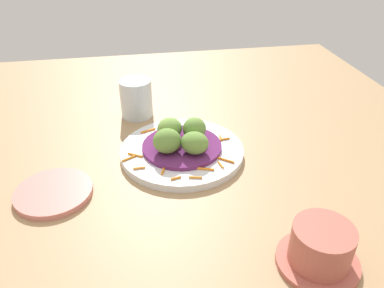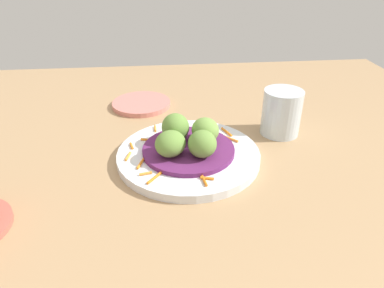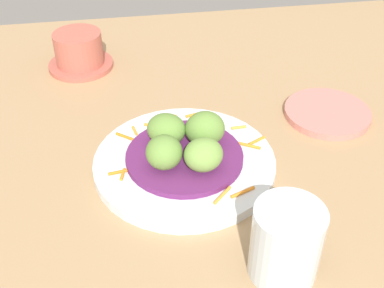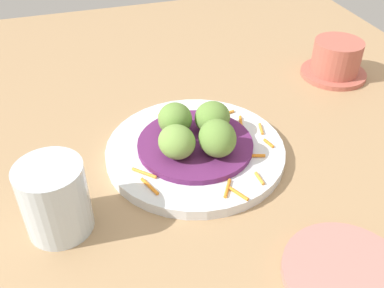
% 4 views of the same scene
% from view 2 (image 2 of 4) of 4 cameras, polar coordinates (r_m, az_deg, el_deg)
% --- Properties ---
extents(table_surface, '(1.10, 1.10, 0.02)m').
position_cam_2_polar(table_surface, '(0.58, 5.01, -4.45)').
color(table_surface, tan).
rests_on(table_surface, ground).
extents(main_plate, '(0.24, 0.24, 0.01)m').
position_cam_2_polar(main_plate, '(0.58, -0.57, -1.84)').
color(main_plate, silver).
rests_on(main_plate, table_surface).
extents(cabbage_bed, '(0.15, 0.15, 0.01)m').
position_cam_2_polar(cabbage_bed, '(0.58, -0.58, -0.92)').
color(cabbage_bed, '#60235B').
rests_on(cabbage_bed, main_plate).
extents(carrot_garnish, '(0.19, 0.21, 0.00)m').
position_cam_2_polar(carrot_garnish, '(0.59, -2.91, -0.69)').
color(carrot_garnish, orange).
rests_on(carrot_garnish, main_plate).
extents(guac_scoop_left, '(0.07, 0.07, 0.04)m').
position_cam_2_polar(guac_scoop_left, '(0.55, -3.54, 0.06)').
color(guac_scoop_left, olive).
rests_on(guac_scoop_left, cabbage_bed).
extents(guac_scoop_center, '(0.05, 0.05, 0.04)m').
position_cam_2_polar(guac_scoop_center, '(0.54, 1.72, -0.10)').
color(guac_scoop_center, olive).
rests_on(guac_scoop_center, cabbage_bed).
extents(guac_scoop_right, '(0.06, 0.06, 0.04)m').
position_cam_2_polar(guac_scoop_right, '(0.59, 2.17, 2.27)').
color(guac_scoop_right, '#759E47').
rests_on(guac_scoop_right, cabbage_bed).
extents(guac_scoop_back, '(0.05, 0.05, 0.05)m').
position_cam_2_polar(guac_scoop_back, '(0.59, -2.71, 2.74)').
color(guac_scoop_back, olive).
rests_on(guac_scoop_back, cabbage_bed).
extents(side_plate_small, '(0.13, 0.13, 0.01)m').
position_cam_2_polar(side_plate_small, '(0.79, -8.22, 6.50)').
color(side_plate_small, tan).
rests_on(side_plate_small, table_surface).
extents(water_glass, '(0.07, 0.07, 0.08)m').
position_cam_2_polar(water_glass, '(0.67, 14.36, 5.01)').
color(water_glass, silver).
rests_on(water_glass, table_surface).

